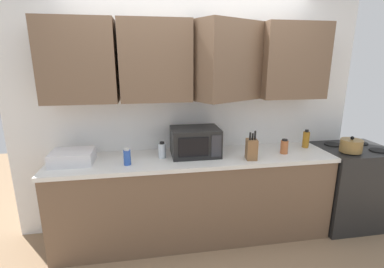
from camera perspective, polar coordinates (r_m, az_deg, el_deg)
The scene contains 11 objects.
wall_back_with_cabinets at distance 2.89m, azimuth -0.29°, elevation 9.78°, with size 3.69×0.61×2.60m.
counter_run at distance 3.00m, azimuth 0.45°, elevation -12.70°, with size 2.82×0.63×0.90m.
stove_range at distance 3.71m, azimuth 29.39°, elevation -9.10°, with size 0.76×0.64×0.91m.
kettle at distance 3.33m, azimuth 29.73°, elevation -2.07°, with size 0.22×0.22×0.17m.
microwave at distance 2.82m, azimuth 0.65°, elevation -1.57°, with size 0.48×0.37×0.28m.
dish_rack at distance 2.84m, azimuth -23.19°, elevation -4.36°, with size 0.38×0.30×0.12m, color silver.
knife_block at distance 2.76m, azimuth 12.05°, elevation -3.01°, with size 0.12×0.13×0.29m.
bottle_amber_vinegar at distance 3.32m, azimuth 22.24°, elevation -1.01°, with size 0.07×0.07×0.20m.
bottle_blue_cleaner at distance 2.64m, azimuth -13.11°, elevation -4.57°, with size 0.07×0.07×0.16m.
bottle_clear_tall at distance 2.77m, azimuth -6.12°, elevation -3.34°, with size 0.07×0.07×0.16m.
bottle_spice_jar at distance 3.03m, azimuth 18.32°, elevation -2.47°, with size 0.08×0.08×0.15m.
Camera 1 is at (-0.46, -2.91, 1.84)m, focal length 26.12 mm.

